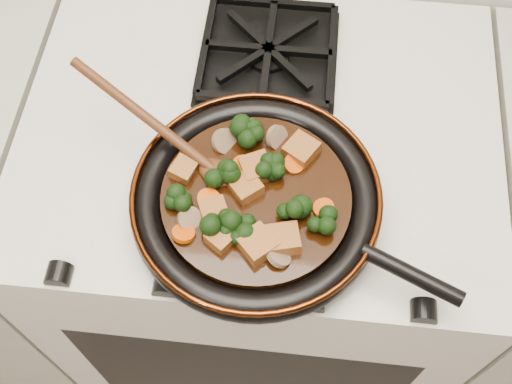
# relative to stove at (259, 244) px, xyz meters

# --- Properties ---
(stove) EXTENTS (0.76, 0.60, 0.90)m
(stove) POSITION_rel_stove_xyz_m (0.00, 0.00, 0.00)
(stove) COLOR beige
(stove) RESTS_ON ground
(burner_grate_front) EXTENTS (0.23, 0.23, 0.03)m
(burner_grate_front) POSITION_rel_stove_xyz_m (0.00, -0.14, 0.46)
(burner_grate_front) COLOR black
(burner_grate_front) RESTS_ON stove
(burner_grate_back) EXTENTS (0.23, 0.23, 0.03)m
(burner_grate_back) POSITION_rel_stove_xyz_m (0.00, 0.14, 0.46)
(burner_grate_back) COLOR black
(burner_grate_back) RESTS_ON stove
(skillet) EXTENTS (0.46, 0.35, 0.05)m
(skillet) POSITION_rel_stove_xyz_m (0.01, -0.16, 0.49)
(skillet) COLOR black
(skillet) RESTS_ON burner_grate_front
(braising_sauce) EXTENTS (0.26, 0.26, 0.02)m
(braising_sauce) POSITION_rel_stove_xyz_m (0.01, -0.16, 0.50)
(braising_sauce) COLOR black
(braising_sauce) RESTS_ON skillet
(tofu_cube_0) EXTENTS (0.06, 0.06, 0.03)m
(tofu_cube_0) POSITION_rel_stove_xyz_m (0.01, -0.12, 0.52)
(tofu_cube_0) COLOR brown
(tofu_cube_0) RESTS_ON braising_sauce
(tofu_cube_1) EXTENTS (0.06, 0.06, 0.03)m
(tofu_cube_1) POSITION_rel_stove_xyz_m (0.02, -0.23, 0.52)
(tofu_cube_1) COLOR brown
(tofu_cube_1) RESTS_ON braising_sauce
(tofu_cube_2) EXTENTS (0.04, 0.04, 0.02)m
(tofu_cube_2) POSITION_rel_stove_xyz_m (-0.09, -0.13, 0.52)
(tofu_cube_2) COLOR brown
(tofu_cube_2) RESTS_ON braising_sauce
(tofu_cube_3) EXTENTS (0.05, 0.04, 0.02)m
(tofu_cube_3) POSITION_rel_stove_xyz_m (-0.04, -0.19, 0.52)
(tofu_cube_3) COLOR brown
(tofu_cube_3) RESTS_ON braising_sauce
(tofu_cube_4) EXTENTS (0.06, 0.06, 0.03)m
(tofu_cube_4) POSITION_rel_stove_xyz_m (0.07, -0.08, 0.52)
(tofu_cube_4) COLOR brown
(tofu_cube_4) RESTS_ON braising_sauce
(tofu_cube_5) EXTENTS (0.06, 0.06, 0.02)m
(tofu_cube_5) POSITION_rel_stove_xyz_m (-0.00, -0.15, 0.52)
(tofu_cube_5) COLOR brown
(tofu_cube_5) RESTS_ON braising_sauce
(tofu_cube_6) EXTENTS (0.05, 0.05, 0.03)m
(tofu_cube_6) POSITION_rel_stove_xyz_m (0.05, -0.22, 0.52)
(tofu_cube_6) COLOR brown
(tofu_cube_6) RESTS_ON braising_sauce
(tofu_cube_7) EXTENTS (0.05, 0.05, 0.02)m
(tofu_cube_7) POSITION_rel_stove_xyz_m (-0.03, -0.23, 0.52)
(tofu_cube_7) COLOR brown
(tofu_cube_7) RESTS_ON braising_sauce
(broccoli_floret_0) EXTENTS (0.08, 0.07, 0.06)m
(broccoli_floret_0) POSITION_rel_stove_xyz_m (-0.09, -0.18, 0.52)
(broccoli_floret_0) COLOR black
(broccoli_floret_0) RESTS_ON braising_sauce
(broccoli_floret_1) EXTENTS (0.08, 0.08, 0.07)m
(broccoli_floret_1) POSITION_rel_stove_xyz_m (-0.04, -0.14, 0.52)
(broccoli_floret_1) COLOR black
(broccoli_floret_1) RESTS_ON braising_sauce
(broccoli_floret_2) EXTENTS (0.09, 0.08, 0.08)m
(broccoli_floret_2) POSITION_rel_stove_xyz_m (-0.01, -0.07, 0.52)
(broccoli_floret_2) COLOR black
(broccoli_floret_2) RESTS_ON braising_sauce
(broccoli_floret_3) EXTENTS (0.08, 0.08, 0.07)m
(broccoli_floret_3) POSITION_rel_stove_xyz_m (-0.03, -0.21, 0.52)
(broccoli_floret_3) COLOR black
(broccoli_floret_3) RESTS_ON braising_sauce
(broccoli_floret_4) EXTENTS (0.07, 0.07, 0.05)m
(broccoli_floret_4) POSITION_rel_stove_xyz_m (-0.01, -0.22, 0.52)
(broccoli_floret_4) COLOR black
(broccoli_floret_4) RESTS_ON braising_sauce
(broccoli_floret_5) EXTENTS (0.08, 0.07, 0.06)m
(broccoli_floret_5) POSITION_rel_stove_xyz_m (0.10, -0.19, 0.52)
(broccoli_floret_5) COLOR black
(broccoli_floret_5) RESTS_ON braising_sauce
(broccoli_floret_6) EXTENTS (0.08, 0.09, 0.07)m
(broccoli_floret_6) POSITION_rel_stove_xyz_m (0.06, -0.18, 0.52)
(broccoli_floret_6) COLOR black
(broccoli_floret_6) RESTS_ON braising_sauce
(broccoli_floret_7) EXTENTS (0.07, 0.07, 0.06)m
(broccoli_floret_7) POSITION_rel_stove_xyz_m (0.03, -0.12, 0.52)
(broccoli_floret_7) COLOR black
(broccoli_floret_7) RESTS_ON braising_sauce
(carrot_coin_0) EXTENTS (0.03, 0.03, 0.01)m
(carrot_coin_0) POSITION_rel_stove_xyz_m (-0.05, -0.17, 0.51)
(carrot_coin_0) COLOR #CA4405
(carrot_coin_0) RESTS_ON braising_sauce
(carrot_coin_1) EXTENTS (0.03, 0.03, 0.02)m
(carrot_coin_1) POSITION_rel_stove_xyz_m (0.06, -0.10, 0.51)
(carrot_coin_1) COLOR #CA4405
(carrot_coin_1) RESTS_ON braising_sauce
(carrot_coin_2) EXTENTS (0.03, 0.03, 0.02)m
(carrot_coin_2) POSITION_rel_stove_xyz_m (-0.08, -0.23, 0.51)
(carrot_coin_2) COLOR #CA4405
(carrot_coin_2) RESTS_ON braising_sauce
(carrot_coin_3) EXTENTS (0.03, 0.03, 0.02)m
(carrot_coin_3) POSITION_rel_stove_xyz_m (0.03, -0.22, 0.51)
(carrot_coin_3) COLOR #CA4405
(carrot_coin_3) RESTS_ON braising_sauce
(carrot_coin_4) EXTENTS (0.03, 0.03, 0.01)m
(carrot_coin_4) POSITION_rel_stove_xyz_m (-0.01, -0.11, 0.51)
(carrot_coin_4) COLOR #CA4405
(carrot_coin_4) RESTS_ON braising_sauce
(carrot_coin_5) EXTENTS (0.03, 0.03, 0.01)m
(carrot_coin_5) POSITION_rel_stove_xyz_m (0.10, -0.17, 0.51)
(carrot_coin_5) COLOR #CA4405
(carrot_coin_5) RESTS_ON braising_sauce
(mushroom_slice_0) EXTENTS (0.05, 0.05, 0.03)m
(mushroom_slice_0) POSITION_rel_stove_xyz_m (-0.07, -0.20, 0.52)
(mushroom_slice_0) COLOR #7C6347
(mushroom_slice_0) RESTS_ON braising_sauce
(mushroom_slice_1) EXTENTS (0.05, 0.05, 0.03)m
(mushroom_slice_1) POSITION_rel_stove_xyz_m (-0.04, -0.08, 0.52)
(mushroom_slice_1) COLOR #7C6347
(mushroom_slice_1) RESTS_ON braising_sauce
(mushroom_slice_2) EXTENTS (0.04, 0.04, 0.03)m
(mushroom_slice_2) POSITION_rel_stove_xyz_m (0.03, -0.06, 0.52)
(mushroom_slice_2) COLOR #7C6347
(mushroom_slice_2) RESTS_ON braising_sauce
(mushroom_slice_3) EXTENTS (0.04, 0.05, 0.03)m
(mushroom_slice_3) POSITION_rel_stove_xyz_m (0.05, -0.25, 0.52)
(mushroom_slice_3) COLOR #7C6347
(mushroom_slice_3) RESTS_ON braising_sauce
(wooden_spoon) EXTENTS (0.15, 0.10, 0.26)m
(wooden_spoon) POSITION_rel_stove_xyz_m (-0.11, -0.09, 0.53)
(wooden_spoon) COLOR #49240F
(wooden_spoon) RESTS_ON braising_sauce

